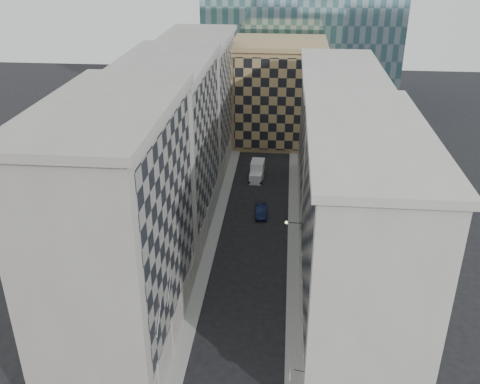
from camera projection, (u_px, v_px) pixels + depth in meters
The scene contains 13 objects.
sidewalk_west at pixel (213, 238), 69.92m from camera, with size 1.50×100.00×0.15m, color gray.
sidewalk_east at pixel (293, 242), 69.06m from camera, with size 1.50×100.00×0.15m, color gray.
bldg_left_a at pixel (120, 230), 48.24m from camera, with size 10.80×22.80×23.70m.
bldg_left_b at pixel (171, 148), 68.18m from camera, with size 10.80×22.80×22.70m.
bldg_left_c at pixel (198, 103), 88.11m from camera, with size 10.80×22.80×21.70m.
bldg_right_a at pixel (357, 234), 50.69m from camera, with size 10.80×26.80×20.70m.
bldg_right_b at pixel (337, 140), 75.09m from camera, with size 10.80×28.80×19.70m.
tan_block at pixel (278, 92), 99.22m from camera, with size 16.80×14.80×18.80m.
flagpoles_left at pixel (164, 302), 45.01m from camera, with size 0.10×6.33×2.33m.
bracket_lamp at pixel (288, 223), 61.08m from camera, with size 1.98×0.36×0.36m.
box_truck at pixel (257, 171), 86.67m from camera, with size 2.33×5.17×2.78m.
dark_car at pixel (261, 211), 75.40m from camera, with size 1.54×4.41×1.45m, color #0F1839.
shop_sign at pixel (291, 374), 43.24m from camera, with size 1.25×0.77×0.86m.
Camera 1 is at (3.80, -29.74, 35.96)m, focal length 40.00 mm.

